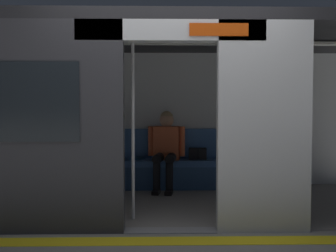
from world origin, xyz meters
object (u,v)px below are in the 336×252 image
Objects in this scene: train_car at (164,90)px; bench_seat at (167,167)px; grab_pole_door at (133,126)px; book at (137,158)px; handbag at (198,154)px; person_seated at (166,145)px.

train_car is 1.47m from bench_seat.
train_car is 3.14× the size of grab_pole_door.
grab_pole_door is at bearing 120.92° from book.
person_seated is at bearing 11.97° from handbag.
grab_pole_door reaches higher than person_seated.
bench_seat is at bearing 6.02° from handbag.
train_car is 1.48m from book.
grab_pole_door is (0.86, 1.71, 0.50)m from handbag.
train_car is 1.20m from person_seated.
person_seated is 5.28× the size of book.
bench_seat is 11.03× the size of book.
book is (0.44, -0.07, 0.11)m from bench_seat.
bench_seat is 2.09× the size of person_seated.
book is 0.11× the size of grab_pole_door.
person_seated reaches higher than bench_seat.
grab_pole_door is (0.39, 1.66, 0.69)m from bench_seat.
person_seated is (0.01, 0.05, 0.32)m from bench_seat.
grab_pole_door reaches higher than bench_seat.
train_car reaches higher than grab_pole_door.
person_seated is at bearing 76.20° from bench_seat.
bench_seat is 0.50m from handbag.
grab_pole_door is (0.38, 1.61, 0.36)m from person_seated.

